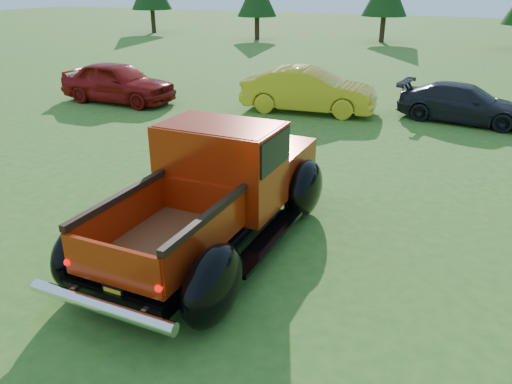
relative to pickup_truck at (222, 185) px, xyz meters
The scene contains 5 objects.
ground 1.00m from the pickup_truck, ahead, with size 120.00×120.00×0.00m, color #2F611B.
pickup_truck is the anchor object (origin of this frame).
show_car_red 11.56m from the pickup_truck, 136.83° to the left, with size 1.77×4.39×1.50m, color maroon.
show_car_yellow 9.44m from the pickup_truck, 98.70° to the left, with size 1.60×4.58×1.51m, color gold.
show_car_grey 10.74m from the pickup_truck, 70.55° to the left, with size 1.68×4.14×1.20m, color black.
Camera 1 is at (3.71, -7.18, 4.35)m, focal length 35.00 mm.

